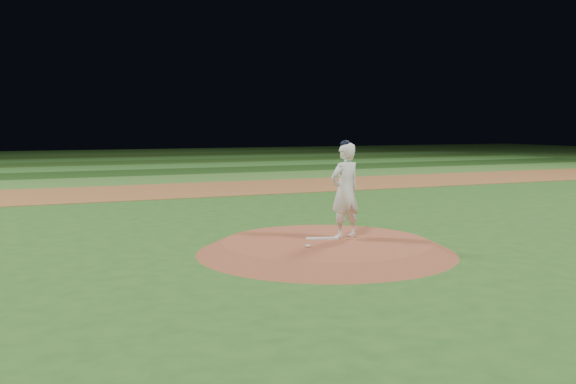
{
  "coord_description": "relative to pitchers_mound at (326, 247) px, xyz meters",
  "views": [
    {
      "loc": [
        -6.15,
        -11.94,
        2.7
      ],
      "look_at": [
        0.0,
        2.0,
        1.1
      ],
      "focal_mm": 40.0,
      "sensor_mm": 36.0,
      "label": 1
    }
  ],
  "objects": [
    {
      "name": "ground",
      "position": [
        0.0,
        0.0,
        -0.12
      ],
      "size": [
        120.0,
        120.0,
        0.0
      ],
      "primitive_type": "plane",
      "color": "#2A5B1D",
      "rests_on": "ground"
    },
    {
      "name": "rosin_bag",
      "position": [
        -0.66,
        -0.49,
        0.15
      ],
      "size": [
        0.1,
        0.1,
        0.06
      ],
      "primitive_type": "ellipsoid",
      "color": "silver",
      "rests_on": "pitchers_mound"
    },
    {
      "name": "infield_dirt_band",
      "position": [
        0.0,
        14.0,
        -0.12
      ],
      "size": [
        70.0,
        6.0,
        0.02
      ],
      "primitive_type": "cube",
      "color": "#945A2E",
      "rests_on": "ground"
    },
    {
      "name": "outfield_stripe_2",
      "position": [
        0.0,
        29.5,
        -0.12
      ],
      "size": [
        70.0,
        5.0,
        0.02
      ],
      "primitive_type": "cube",
      "color": "#37782B",
      "rests_on": "ground"
    },
    {
      "name": "pitchers_mound",
      "position": [
        0.0,
        0.0,
        0.0
      ],
      "size": [
        5.5,
        5.5,
        0.25
      ],
      "primitive_type": "cone",
      "color": "#964A2E",
      "rests_on": "ground"
    },
    {
      "name": "outfield_stripe_0",
      "position": [
        0.0,
        19.5,
        -0.12
      ],
      "size": [
        70.0,
        5.0,
        0.02
      ],
      "primitive_type": "cube",
      "color": "#3C742A",
      "rests_on": "ground"
    },
    {
      "name": "outfield_stripe_1",
      "position": [
        0.0,
        24.5,
        -0.12
      ],
      "size": [
        70.0,
        5.0,
        0.02
      ],
      "primitive_type": "cube",
      "color": "#1C4014",
      "rests_on": "ground"
    },
    {
      "name": "pitcher_on_mound",
      "position": [
        0.52,
        0.14,
        1.17
      ],
      "size": [
        0.85,
        0.66,
        2.12
      ],
      "color": "white",
      "rests_on": "pitchers_mound"
    },
    {
      "name": "outfield_stripe_4",
      "position": [
        0.0,
        39.5,
        -0.12
      ],
      "size": [
        70.0,
        5.0,
        0.02
      ],
      "primitive_type": "cube",
      "color": "#306A26",
      "rests_on": "ground"
    },
    {
      "name": "outfield_stripe_3",
      "position": [
        0.0,
        34.5,
        -0.12
      ],
      "size": [
        70.0,
        5.0,
        0.02
      ],
      "primitive_type": "cube",
      "color": "#234A17",
      "rests_on": "ground"
    },
    {
      "name": "pitching_rubber",
      "position": [
        0.01,
        0.22,
        0.14
      ],
      "size": [
        0.7,
        0.37,
        0.03
      ],
      "primitive_type": "cube",
      "rotation": [
        0.0,
        0.0,
        -0.31
      ],
      "color": "silver",
      "rests_on": "pitchers_mound"
    },
    {
      "name": "outfield_stripe_5",
      "position": [
        0.0,
        44.5,
        -0.12
      ],
      "size": [
        70.0,
        5.0,
        0.02
      ],
      "primitive_type": "cube",
      "color": "#234516",
      "rests_on": "ground"
    }
  ]
}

